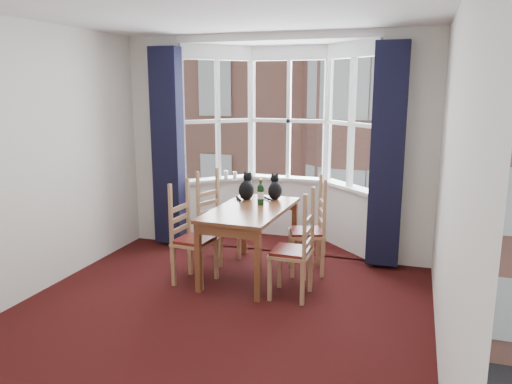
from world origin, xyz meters
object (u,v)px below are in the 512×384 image
at_px(wine_bottle, 261,193).
at_px(candle_short, 235,175).
at_px(chair_left_far, 214,223).
at_px(dining_table, 250,216).
at_px(cat_right, 275,189).
at_px(chair_left_near, 187,241).
at_px(candle_tall, 226,175).
at_px(cat_left, 246,189).
at_px(chair_right_far, 314,233).
at_px(chair_right_near, 300,254).

relative_size(wine_bottle, candle_short, 3.06).
distance_m(chair_left_far, candle_short, 1.03).
relative_size(dining_table, wine_bottle, 4.76).
bearing_deg(cat_right, chair_left_near, -128.65).
bearing_deg(cat_right, wine_bottle, -103.21).
xyz_separation_m(chair_left_near, cat_right, (0.74, 0.93, 0.45)).
distance_m(candle_tall, candle_short, 0.13).
bearing_deg(cat_left, candle_tall, 125.15).
xyz_separation_m(wine_bottle, candle_tall, (-0.85, 1.07, -0.00)).
xyz_separation_m(candle_tall, candle_short, (0.12, 0.03, -0.01)).
relative_size(chair_left_near, cat_left, 2.63).
bearing_deg(candle_short, chair_left_far, -86.53).
bearing_deg(cat_right, candle_tall, 141.43).
relative_size(chair_right_far, candle_short, 9.13).
height_order(chair_left_near, chair_left_far, same).
distance_m(chair_right_near, cat_left, 1.31).
bearing_deg(chair_right_far, candle_short, 143.73).
xyz_separation_m(chair_left_far, chair_right_far, (1.29, -0.06, 0.00)).
bearing_deg(candle_tall, cat_left, -54.85).
relative_size(dining_table, chair_left_far, 1.59).
distance_m(dining_table, wine_bottle, 0.31).
bearing_deg(candle_short, candle_tall, -166.23).
height_order(chair_left_near, cat_left, cat_left).
bearing_deg(chair_right_near, cat_right, 118.89).
height_order(chair_right_far, wine_bottle, wine_bottle).
height_order(chair_left_near, chair_right_far, same).
distance_m(dining_table, candle_tall, 1.51).
xyz_separation_m(wine_bottle, candle_short, (-0.73, 1.10, -0.01)).
bearing_deg(candle_tall, chair_left_near, -83.68).
relative_size(chair_left_near, cat_right, 2.84).
relative_size(cat_left, candle_tall, 3.05).
xyz_separation_m(chair_right_far, cat_left, (-0.87, 0.10, 0.46)).
distance_m(chair_left_near, chair_left_far, 0.77).
relative_size(cat_left, cat_right, 1.08).
height_order(chair_right_far, cat_right, cat_right).
bearing_deg(chair_right_near, cat_left, 135.00).
height_order(chair_left_near, candle_tall, candle_tall).
xyz_separation_m(chair_left_near, cat_left, (0.41, 0.82, 0.46)).
height_order(chair_left_near, wine_bottle, wine_bottle).
relative_size(chair_left_far, cat_right, 2.84).
bearing_deg(dining_table, candle_short, 117.21).
bearing_deg(candle_tall, wine_bottle, -51.67).
xyz_separation_m(cat_right, wine_bottle, (-0.08, -0.33, 0.01)).
height_order(chair_left_far, candle_tall, candle_tall).
bearing_deg(chair_right_near, chair_right_far, 90.36).
xyz_separation_m(cat_left, cat_right, (0.33, 0.11, -0.01)).
bearing_deg(chair_left_far, chair_right_near, -32.53).
bearing_deg(chair_left_far, candle_short, 93.47).
relative_size(chair_left_far, chair_right_near, 1.00).
distance_m(dining_table, chair_right_far, 0.78).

